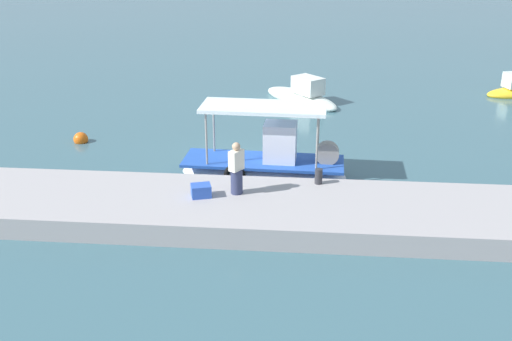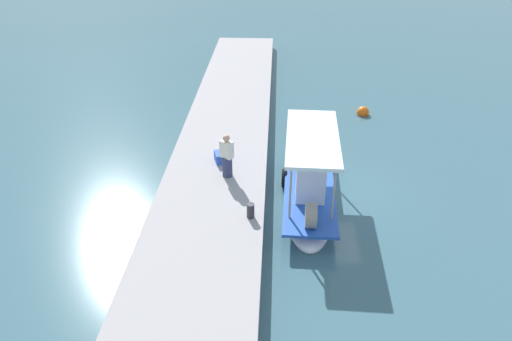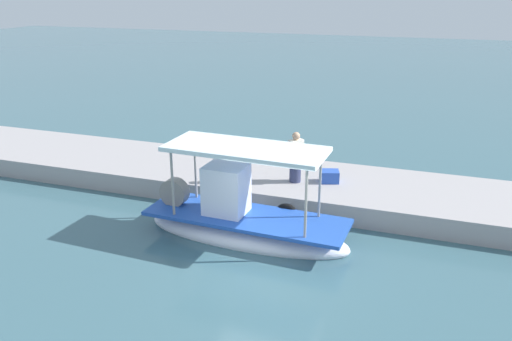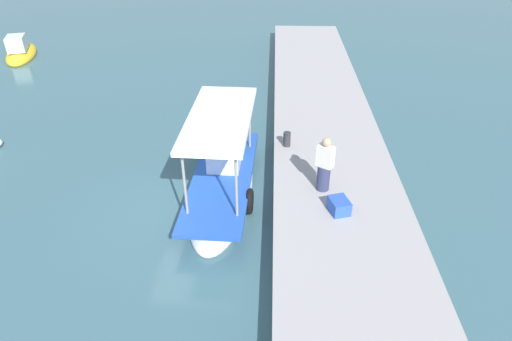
{
  "view_description": "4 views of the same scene",
  "coord_description": "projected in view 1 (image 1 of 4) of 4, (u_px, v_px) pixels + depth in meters",
  "views": [
    {
      "loc": [
        2.42,
        -20.11,
        8.07
      ],
      "look_at": [
        0.91,
        -3.31,
        1.23
      ],
      "focal_mm": 41.76,
      "sensor_mm": 36.0,
      "label": 1
    },
    {
      "loc": [
        15.04,
        -2.09,
        9.55
      ],
      "look_at": [
        0.16,
        -2.75,
        0.77
      ],
      "focal_mm": 33.67,
      "sensor_mm": 36.0,
      "label": 2
    },
    {
      "loc": [
        -3.59,
        11.26,
        6.6
      ],
      "look_at": [
        1.3,
        -2.67,
        1.28
      ],
      "focal_mm": 36.66,
      "sensor_mm": 36.0,
      "label": 3
    },
    {
      "loc": [
        -10.21,
        -2.29,
        7.9
      ],
      "look_at": [
        0.5,
        -1.88,
        1.14
      ],
      "focal_mm": 31.69,
      "sensor_mm": 36.0,
      "label": 4
    }
  ],
  "objects": [
    {
      "name": "main_fishing_boat",
      "position": [
        266.0,
        165.0,
        20.73
      ],
      "size": [
        5.85,
        1.95,
        2.95
      ],
      "color": "white",
      "rests_on": "ground_plane"
    },
    {
      "name": "dock_quay",
      "position": [
        223.0,
        209.0,
        17.77
      ],
      "size": [
        36.0,
        3.69,
        0.65
      ],
      "primitive_type": "cube",
      "color": "#A39C9C",
      "rests_on": "ground_plane"
    },
    {
      "name": "mooring_bollard",
      "position": [
        319.0,
        176.0,
        18.64
      ],
      "size": [
        0.24,
        0.24,
        0.49
      ],
      "primitive_type": "cylinder",
      "color": "#2D2D33",
      "rests_on": "dock_quay"
    },
    {
      "name": "ground_plane",
      "position": [
        239.0,
        167.0,
        21.79
      ],
      "size": [
        120.0,
        120.0,
        0.0
      ],
      "primitive_type": "plane",
      "color": "#3C616C"
    },
    {
      "name": "moored_boat_mid",
      "position": [
        302.0,
        97.0,
        30.0
      ],
      "size": [
        4.55,
        4.79,
        1.59
      ],
      "color": "white",
      "rests_on": "ground_plane"
    },
    {
      "name": "marker_buoy",
      "position": [
        81.0,
        139.0,
        24.32
      ],
      "size": [
        0.59,
        0.59,
        0.59
      ],
      "color": "orange",
      "rests_on": "ground_plane"
    },
    {
      "name": "cargo_crate",
      "position": [
        201.0,
        191.0,
        17.75
      ],
      "size": [
        0.69,
        0.61,
        0.37
      ],
      "primitive_type": "cube",
      "rotation": [
        0.0,
        0.0,
        0.29
      ],
      "color": "blue",
      "rests_on": "dock_quay"
    },
    {
      "name": "fisherman_near_bollard",
      "position": [
        237.0,
        171.0,
        17.77
      ],
      "size": [
        0.5,
        0.52,
        1.62
      ],
      "color": "#313759",
      "rests_on": "dock_quay"
    }
  ]
}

